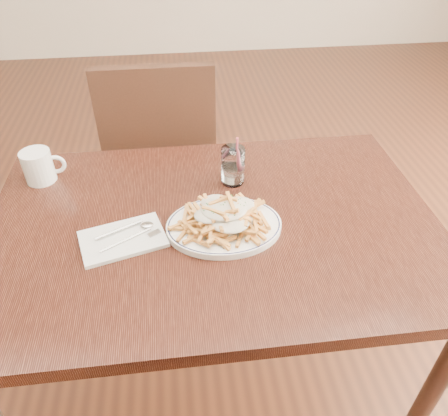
{
  "coord_description": "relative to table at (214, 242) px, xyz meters",
  "views": [
    {
      "loc": [
        -0.08,
        -0.89,
        1.5
      ],
      "look_at": [
        0.02,
        -0.04,
        0.82
      ],
      "focal_mm": 35.0,
      "sensor_mm": 36.0,
      "label": 1
    }
  ],
  "objects": [
    {
      "name": "loaded_fries",
      "position": [
        0.02,
        -0.04,
        0.13
      ],
      "size": [
        0.25,
        0.22,
        0.07
      ],
      "color": "#C2843B",
      "rests_on": "fries_plate"
    },
    {
      "name": "coffee_mug",
      "position": [
        -0.49,
        0.25,
        0.13
      ],
      "size": [
        0.12,
        0.09,
        0.1
      ],
      "color": "white",
      "rests_on": "table"
    },
    {
      "name": "cutlery",
      "position": [
        -0.24,
        -0.04,
        0.09
      ],
      "size": [
        0.17,
        0.14,
        0.01
      ],
      "color": "silver",
      "rests_on": "napkin"
    },
    {
      "name": "chair_far",
      "position": [
        -0.15,
        0.72,
        -0.13
      ],
      "size": [
        0.44,
        0.44,
        0.95
      ],
      "color": "black",
      "rests_on": "ground"
    },
    {
      "name": "napkin",
      "position": [
        -0.24,
        -0.05,
        0.08
      ],
      "size": [
        0.24,
        0.19,
        0.01
      ],
      "primitive_type": "cube",
      "rotation": [
        0.0,
        0.0,
        0.27
      ],
      "color": "silver",
      "rests_on": "table"
    },
    {
      "name": "floor",
      "position": [
        0.0,
        0.0,
        -0.67
      ],
      "size": [
        7.0,
        7.0,
        0.0
      ],
      "primitive_type": "plane",
      "color": "black",
      "rests_on": "ground"
    },
    {
      "name": "water_glass",
      "position": [
        0.08,
        0.17,
        0.13
      ],
      "size": [
        0.07,
        0.07,
        0.15
      ],
      "color": "white",
      "rests_on": "table"
    },
    {
      "name": "fries_plate",
      "position": [
        0.02,
        -0.04,
        0.09
      ],
      "size": [
        0.37,
        0.34,
        0.02
      ],
      "color": "white",
      "rests_on": "table"
    },
    {
      "name": "table",
      "position": [
        0.0,
        0.0,
        0.0
      ],
      "size": [
        1.2,
        0.8,
        0.75
      ],
      "color": "black",
      "rests_on": "ground"
    }
  ]
}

